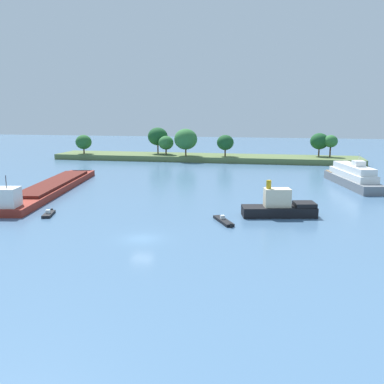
# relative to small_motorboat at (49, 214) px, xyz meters

# --- Properties ---
(ground_plane) EXTENTS (400.00, 400.00, 0.00)m
(ground_plane) POSITION_rel_small_motorboat_xyz_m (16.77, -8.51, -0.24)
(ground_plane) COLOR #476B8E
(treeline_island) EXTENTS (91.67, 13.32, 9.71)m
(treeline_island) POSITION_rel_small_motorboat_xyz_m (9.18, 73.97, 2.37)
(treeline_island) COLOR #566B3D
(treeline_island) RESTS_ON ground
(small_motorboat) EXTENTS (2.19, 4.17, 0.90)m
(small_motorboat) POSITION_rel_small_motorboat_xyz_m (0.00, 0.00, 0.00)
(small_motorboat) COLOR black
(small_motorboat) RESTS_ON ground
(tugboat) EXTENTS (10.91, 5.45, 5.22)m
(tugboat) POSITION_rel_small_motorboat_xyz_m (32.75, 6.18, 1.12)
(tugboat) COLOR black
(tugboat) RESTS_ON ground
(fishing_skiff) EXTENTS (3.49, 5.37, 0.90)m
(fishing_skiff) POSITION_rel_small_motorboat_xyz_m (25.28, 1.00, -0.01)
(fishing_skiff) COLOR black
(fishing_skiff) RESTS_ON ground
(white_riverboat) EXTENTS (8.95, 21.96, 6.79)m
(white_riverboat) POSITION_rel_small_motorboat_xyz_m (46.86, 34.97, 1.63)
(white_riverboat) COLOR slate
(white_riverboat) RESTS_ON ground
(cargo_barge) EXTENTS (12.69, 41.95, 5.77)m
(cargo_barge) POSITION_rel_small_motorboat_xyz_m (-9.03, 16.81, 0.65)
(cargo_barge) COLOR maroon
(cargo_barge) RESTS_ON ground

